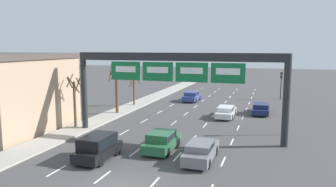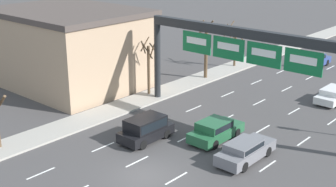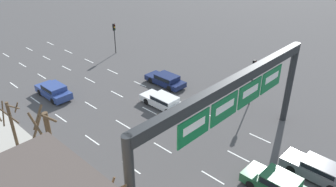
{
  "view_description": "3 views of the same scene",
  "coord_description": "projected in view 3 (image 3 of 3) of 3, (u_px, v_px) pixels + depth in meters",
  "views": [
    {
      "loc": [
        7.96,
        -15.85,
        7.85
      ],
      "look_at": [
        -0.29,
        9.83,
        4.01
      ],
      "focal_mm": 35.0,
      "sensor_mm": 36.0,
      "label": 1
    },
    {
      "loc": [
        17.67,
        -17.93,
        13.76
      ],
      "look_at": [
        -2.86,
        5.36,
        3.24
      ],
      "focal_mm": 50.0,
      "sensor_mm": 36.0,
      "label": 2
    },
    {
      "loc": [
        -16.74,
        1.01,
        16.13
      ],
      "look_at": [
        -0.73,
        16.28,
        4.5
      ],
      "focal_mm": 35.0,
      "sensor_mm": 36.0,
      "label": 3
    }
  ],
  "objects": [
    {
      "name": "lane_dashes",
      "position": [
        200.0,
        152.0,
        25.85
      ],
      "size": [
        10.02,
        67.0,
        0.01
      ],
      "color": "white",
      "rests_on": "ground_plane"
    },
    {
      "name": "sign_gantry",
      "position": [
        234.0,
        98.0,
        21.61
      ],
      "size": [
        18.65,
        0.7,
        7.37
      ],
      "color": "#232628",
      "rests_on": "ground_plane"
    },
    {
      "name": "car_navy",
      "position": [
        166.0,
        79.0,
        36.15
      ],
      "size": [
        1.88,
        4.78,
        1.26
      ],
      "color": "#19234C",
      "rests_on": "ground_plane"
    },
    {
      "name": "car_white",
      "position": [
        163.0,
        101.0,
        31.83
      ],
      "size": [
        1.82,
        4.87,
        1.26
      ],
      "color": "silver",
      "rests_on": "ground_plane"
    },
    {
      "name": "car_grey",
      "position": [
        318.0,
        169.0,
        22.95
      ],
      "size": [
        1.8,
        4.73,
        1.37
      ],
      "color": "slate",
      "rests_on": "ground_plane"
    },
    {
      "name": "car_blue",
      "position": [
        54.0,
        90.0,
        33.64
      ],
      "size": [
        1.91,
        4.46,
        1.41
      ],
      "color": "navy",
      "rests_on": "ground_plane"
    },
    {
      "name": "car_green",
      "position": [
        278.0,
        184.0,
        21.62
      ],
      "size": [
        1.92,
        4.48,
        1.48
      ],
      "color": "#235B38",
      "rests_on": "ground_plane"
    },
    {
      "name": "traffic_light_near_gantry",
      "position": [
        114.0,
        32.0,
        43.92
      ],
      "size": [
        0.3,
        0.35,
        4.13
      ],
      "color": "black",
      "rests_on": "ground_plane"
    },
    {
      "name": "traffic_light_mid_block",
      "position": [
        253.0,
        74.0,
        31.01
      ],
      "size": [
        0.3,
        0.35,
        4.73
      ],
      "color": "black",
      "rests_on": "ground_plane"
    },
    {
      "name": "tree_bare_second",
      "position": [
        50.0,
        143.0,
        21.32
      ],
      "size": [
        1.53,
        1.92,
        5.77
      ],
      "color": "brown",
      "rests_on": "sidewalk_left"
    },
    {
      "name": "tree_bare_furthest",
      "position": [
        10.0,
        121.0,
        24.81
      ],
      "size": [
        1.79,
        1.98,
        4.77
      ],
      "color": "brown",
      "rests_on": "sidewalk_left"
    }
  ]
}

